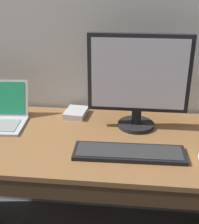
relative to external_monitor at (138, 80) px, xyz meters
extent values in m
cube|color=olive|center=(-0.30, -0.13, -0.27)|extent=(1.60, 0.70, 0.02)
cube|color=#4E351E|center=(-0.30, -0.47, -0.32)|extent=(1.53, 0.02, 0.08)
cylinder|color=black|center=(0.00, 0.01, -0.25)|extent=(0.19, 0.19, 0.02)
cylinder|color=black|center=(0.00, 0.01, -0.20)|extent=(0.05, 0.05, 0.08)
cube|color=black|center=(0.00, 0.00, 0.03)|extent=(0.50, 0.03, 0.38)
cube|color=silver|center=(0.00, -0.02, 0.03)|extent=(0.46, 0.00, 0.35)
cube|color=black|center=(-0.03, -0.27, -0.25)|extent=(0.50, 0.16, 0.02)
cube|color=#2D2D30|center=(-0.03, -0.27, -0.24)|extent=(0.47, 0.13, 0.00)
cube|color=silver|center=(-0.34, 0.12, -0.24)|extent=(0.13, 0.16, 0.03)
camera|label=1|loc=(-0.03, -1.45, 0.47)|focal=49.35mm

